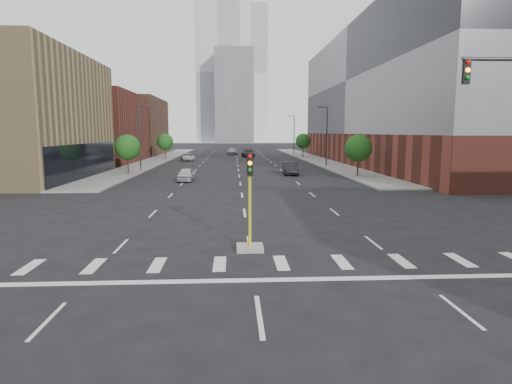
{
  "coord_description": "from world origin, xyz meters",
  "views": [
    {
      "loc": [
        -0.73,
        -9.75,
        5.28
      ],
      "look_at": [
        0.33,
        10.04,
        2.5
      ],
      "focal_mm": 30.0,
      "sensor_mm": 36.0,
      "label": 1
    }
  ],
  "objects": [
    {
      "name": "sidewalk_left_far",
      "position": [
        -15.0,
        74.0,
        0.07
      ],
      "size": [
        5.0,
        92.0,
        0.15
      ],
      "primitive_type": "cube",
      "color": "gray",
      "rests_on": "ground"
    },
    {
      "name": "streetlight_left",
      "position": [
        -13.41,
        50.0,
        5.01
      ],
      "size": [
        1.6,
        0.22,
        9.07
      ],
      "color": "#2D2D30",
      "rests_on": "ground"
    },
    {
      "name": "tree_right_near",
      "position": [
        14.0,
        40.0,
        3.39
      ],
      "size": [
        3.2,
        3.2,
        4.85
      ],
      "color": "#382619",
      "rests_on": "ground"
    },
    {
      "name": "tree_right_far",
      "position": [
        14.0,
        80.0,
        3.39
      ],
      "size": [
        3.2,
        3.2,
        4.85
      ],
      "color": "#382619",
      "rests_on": "ground"
    },
    {
      "name": "building_right_main",
      "position": [
        29.5,
        60.0,
        11.0
      ],
      "size": [
        24.0,
        70.0,
        22.0
      ],
      "color": "brown",
      "rests_on": "ground"
    },
    {
      "name": "tower_left",
      "position": [
        -8.0,
        220.0,
        35.0
      ],
      "size": [
        22.0,
        22.0,
        70.0
      ],
      "primitive_type": "cube",
      "color": "#B2B7BC",
      "rests_on": "ground"
    },
    {
      "name": "median_traffic_signal",
      "position": [
        0.0,
        8.97,
        0.97
      ],
      "size": [
        1.2,
        1.2,
        4.4
      ],
      "color": "#999993",
      "rests_on": "ground"
    },
    {
      "name": "car_far_left",
      "position": [
        -9.17,
        70.51,
        0.69
      ],
      "size": [
        3.09,
        5.28,
        1.38
      ],
      "primitive_type": "imported",
      "rotation": [
        0.0,
        0.0,
        0.17
      ],
      "color": "#B5B5B5",
      "rests_on": "ground"
    },
    {
      "name": "car_deep_right",
      "position": [
        2.45,
        81.62,
        0.85
      ],
      "size": [
        2.82,
        6.01,
        1.69
      ],
      "primitive_type": "imported",
      "rotation": [
        0.0,
        0.0,
        0.08
      ],
      "color": "black",
      "rests_on": "ground"
    },
    {
      "name": "streetlight_right_a",
      "position": [
        13.41,
        55.0,
        5.01
      ],
      "size": [
        1.6,
        0.22,
        9.07
      ],
      "color": "#2D2D30",
      "rests_on": "ground"
    },
    {
      "name": "building_left_far_a",
      "position": [
        -27.5,
        66.0,
        6.0
      ],
      "size": [
        20.0,
        22.0,
        12.0
      ],
      "primitive_type": "cube",
      "color": "brown",
      "rests_on": "ground"
    },
    {
      "name": "sidewalk_right_far",
      "position": [
        15.0,
        74.0,
        0.07
      ],
      "size": [
        5.0,
        92.0,
        0.15
      ],
      "primitive_type": "cube",
      "color": "gray",
      "rests_on": "ground"
    },
    {
      "name": "building_left_far_b",
      "position": [
        -27.5,
        92.0,
        6.5
      ],
      "size": [
        20.0,
        24.0,
        13.0
      ],
      "primitive_type": "cube",
      "color": "brown",
      "rests_on": "ground"
    },
    {
      "name": "streetlight_right_b",
      "position": [
        13.41,
        90.0,
        5.01
      ],
      "size": [
        1.6,
        0.22,
        9.07
      ],
      "color": "#2D2D30",
      "rests_on": "ground"
    },
    {
      "name": "car_mid_right",
      "position": [
        6.43,
        43.24,
        0.81
      ],
      "size": [
        1.95,
        5.0,
        1.62
      ],
      "primitive_type": "imported",
      "rotation": [
        0.0,
        0.0,
        -0.05
      ],
      "color": "black",
      "rests_on": "ground"
    },
    {
      "name": "tree_left_far",
      "position": [
        -14.0,
        75.0,
        3.39
      ],
      "size": [
        3.2,
        3.2,
        4.85
      ],
      "color": "#382619",
      "rests_on": "ground"
    },
    {
      "name": "tree_left_near",
      "position": [
        -14.0,
        45.0,
        3.39
      ],
      "size": [
        3.2,
        3.2,
        4.85
      ],
      "color": "#382619",
      "rests_on": "ground"
    },
    {
      "name": "car_distant",
      "position": [
        -0.99,
        91.01,
        0.85
      ],
      "size": [
        2.8,
        5.24,
        1.7
      ],
      "primitive_type": "imported",
      "rotation": [
        0.0,
        0.0,
        0.17
      ],
      "color": "#ACACB0",
      "rests_on": "ground"
    },
    {
      "name": "car_near_left",
      "position": [
        -5.88,
        36.89,
        0.7
      ],
      "size": [
        1.83,
        4.19,
        1.4
      ],
      "primitive_type": "imported",
      "rotation": [
        0.0,
        0.0,
        -0.04
      ],
      "color": "silver",
      "rests_on": "ground"
    },
    {
      "name": "tower_right",
      "position": [
        10.0,
        260.0,
        40.0
      ],
      "size": [
        20.0,
        20.0,
        80.0
      ],
      "primitive_type": "cube",
      "color": "#B2B7BC",
      "rests_on": "ground"
    },
    {
      "name": "ground",
      "position": [
        0.0,
        0.0,
        0.0
      ],
      "size": [
        400.0,
        400.0,
        0.0
      ],
      "primitive_type": "plane",
      "color": "black",
      "rests_on": "ground"
    },
    {
      "name": "tower_mid",
      "position": [
        0.0,
        200.0,
        22.0
      ],
      "size": [
        18.0,
        18.0,
        44.0
      ],
      "primitive_type": "cube",
      "color": "slate",
      "rests_on": "ground"
    }
  ]
}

